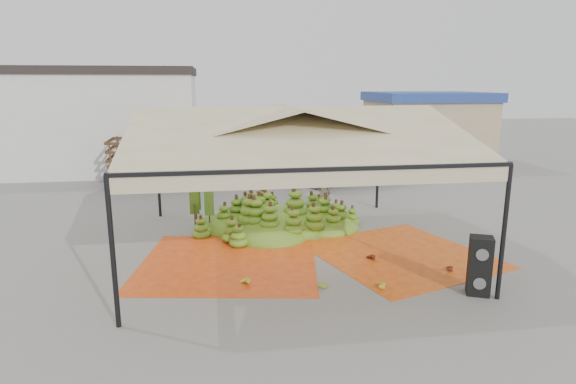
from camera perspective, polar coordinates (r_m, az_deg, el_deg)
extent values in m
plane|color=slate|center=(13.92, 0.14, -6.62)|extent=(90.00, 90.00, 0.00)
cylinder|color=black|center=(9.69, -20.07, -6.89)|extent=(0.10, 0.10, 3.00)
cylinder|color=black|center=(11.26, 24.21, -4.51)|extent=(0.10, 0.10, 3.00)
cylinder|color=black|center=(17.35, -15.16, 1.99)|extent=(0.10, 0.10, 3.00)
cylinder|color=black|center=(18.28, 10.63, 2.75)|extent=(0.10, 0.10, 3.00)
pyramid|color=beige|center=(13.17, 0.15, 7.89)|extent=(8.00, 8.00, 1.00)
cube|color=black|center=(13.22, 0.15, 5.73)|extent=(8.00, 8.00, 0.08)
cube|color=beige|center=(13.25, 0.15, 4.96)|extent=(8.00, 8.00, 0.36)
cube|color=silver|center=(28.18, -25.44, 7.28)|extent=(14.00, 6.00, 5.00)
cube|color=black|center=(28.11, -25.98, 12.75)|extent=(14.30, 6.30, 0.40)
cube|color=tan|center=(28.76, 16.07, 6.71)|extent=(6.00, 5.00, 3.60)
cube|color=navy|center=(28.63, 16.33, 10.78)|extent=(6.30, 5.30, 0.50)
cube|color=#DF5815|center=(12.94, -7.04, -8.23)|extent=(5.21, 5.03, 0.01)
cube|color=orange|center=(13.72, 13.19, -7.25)|extent=(5.37, 5.50, 0.01)
ellipsoid|color=#45811A|center=(15.57, -0.91, -2.20)|extent=(6.70, 6.06, 1.19)
ellipsoid|color=gold|center=(11.46, 10.52, -10.67)|extent=(0.57, 0.50, 0.22)
ellipsoid|color=gold|center=(11.48, -5.41, -10.48)|extent=(0.59, 0.57, 0.21)
ellipsoid|color=#572013|center=(12.90, 18.22, -8.44)|extent=(0.54, 0.51, 0.19)
ellipsoid|color=#551B13|center=(13.14, 9.58, -7.56)|extent=(0.50, 0.44, 0.20)
ellipsoid|color=#457418|center=(11.38, 3.80, -10.72)|extent=(0.55, 0.55, 0.19)
ellipsoid|color=#3A7C19|center=(11.99, -13.78, 2.78)|extent=(0.24, 0.24, 0.20)
ellipsoid|color=#3A7C19|center=(11.95, -6.59, 3.03)|extent=(0.24, 0.24, 0.20)
ellipsoid|color=#3A7C19|center=(12.10, 0.53, 3.24)|extent=(0.24, 0.24, 0.20)
ellipsoid|color=#3A7C19|center=(12.43, 7.38, 3.39)|extent=(0.24, 0.24, 0.20)
cube|color=black|center=(11.72, 21.63, -9.65)|extent=(0.61, 0.58, 0.67)
cube|color=black|center=(11.49, 21.91, -6.56)|extent=(0.61, 0.58, 0.67)
imported|color=gray|center=(17.25, 4.22, -0.25)|extent=(0.56, 0.39, 1.48)
cube|color=#462A17|center=(23.15, -14.41, 3.42)|extent=(4.84, 2.33, 0.11)
cube|color=white|center=(23.13, -6.60, 3.98)|extent=(1.78, 2.15, 2.20)
cylinder|color=black|center=(22.50, -18.86, 1.39)|extent=(0.87, 0.31, 0.86)
cylinder|color=black|center=(24.36, -18.23, 2.27)|extent=(0.87, 0.31, 0.86)
cylinder|color=black|center=(22.25, -11.05, 1.72)|extent=(0.87, 0.31, 0.86)
cylinder|color=black|center=(24.13, -11.02, 2.58)|extent=(0.87, 0.31, 0.86)
cylinder|color=black|center=(22.29, -6.87, 1.89)|extent=(0.87, 0.31, 0.86)
cylinder|color=black|center=(24.17, -7.17, 2.74)|extent=(0.87, 0.31, 0.86)
ellipsoid|color=#3E7718|center=(23.08, -14.48, 4.59)|extent=(3.87, 1.82, 0.67)
cube|color=gold|center=(23.00, -13.34, 5.59)|extent=(1.96, 1.96, 0.24)
cube|color=#4D2919|center=(22.93, 6.61, 3.74)|extent=(5.41, 3.83, 0.12)
cube|color=silver|center=(24.94, 12.73, 4.47)|extent=(2.41, 2.65, 2.27)
cylinder|color=black|center=(21.24, 4.22, 1.44)|extent=(0.93, 0.58, 0.89)
cylinder|color=black|center=(22.88, 1.51, 2.30)|extent=(0.93, 0.58, 0.89)
cylinder|color=black|center=(23.10, 10.79, 2.17)|extent=(0.93, 0.58, 0.89)
cylinder|color=black|center=(24.62, 7.86, 2.93)|extent=(0.93, 0.58, 0.89)
cylinder|color=black|center=(24.20, 13.84, 2.50)|extent=(0.93, 0.58, 0.89)
cylinder|color=black|center=(25.65, 10.86, 3.22)|extent=(0.93, 0.58, 0.89)
ellipsoid|color=#5F841B|center=(22.86, 6.64, 4.96)|extent=(4.31, 3.03, 0.69)
cube|color=yellow|center=(23.10, 7.67, 6.00)|extent=(2.53, 2.53, 0.25)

